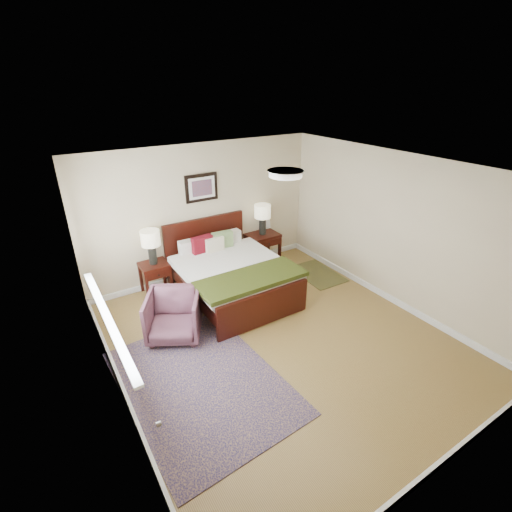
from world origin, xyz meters
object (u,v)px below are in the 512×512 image
Objects in this scene: lamp_right at (263,214)px; rug_persian at (201,382)px; nightstand_right at (263,245)px; armchair at (174,316)px; lamp_left at (151,241)px; nightstand_left at (155,270)px; bed at (231,269)px.

lamp_right is 3.66m from rug_persian.
nightstand_right is 0.67m from lamp_right.
rug_persian is at bearing -64.71° from armchair.
lamp_left is 2.64m from rug_persian.
nightstand_right is (2.26, 0.01, -0.06)m from nightstand_left.
lamp_right is (2.26, 0.02, 0.61)m from nightstand_left.
lamp_left reaches higher than nightstand_left.
rug_persian is (-0.08, -1.08, -0.34)m from armchair.
lamp_right reaches higher than nightstand_left.
lamp_left reaches higher than armchair.
lamp_left reaches higher than rug_persian.
lamp_right is (1.18, 0.81, 0.54)m from bed.
nightstand_left is 0.94× the size of lamp_left.
lamp_right is (2.26, 0.00, 0.06)m from lamp_left.
nightstand_left is 0.75× the size of armchair.
nightstand_left is at bearing 144.01° from bed.
nightstand_right is 2.34m from lamp_left.
nightstand_left is at bearing -179.85° from nightstand_right.
bed reaches higher than nightstand_left.
lamp_right is 0.24× the size of rug_persian.
bed is at bearing -145.67° from lamp_right.
lamp_right is at bearing 90.00° from nightstand_right.
bed is 2.17m from rug_persian.
nightstand_right is 0.83× the size of armchair.
rug_persian is at bearing -96.06° from nightstand_left.
bed is 1.43m from lamp_left.
lamp_left is at bearing 143.31° from bed.
armchair is (-1.26, -0.56, -0.17)m from bed.
lamp_right is 0.79× the size of armchair.
armchair is (-2.44, -1.36, -0.71)m from lamp_right.
lamp_right reaches higher than armchair.
armchair is (-2.44, -1.35, -0.04)m from nightstand_right.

